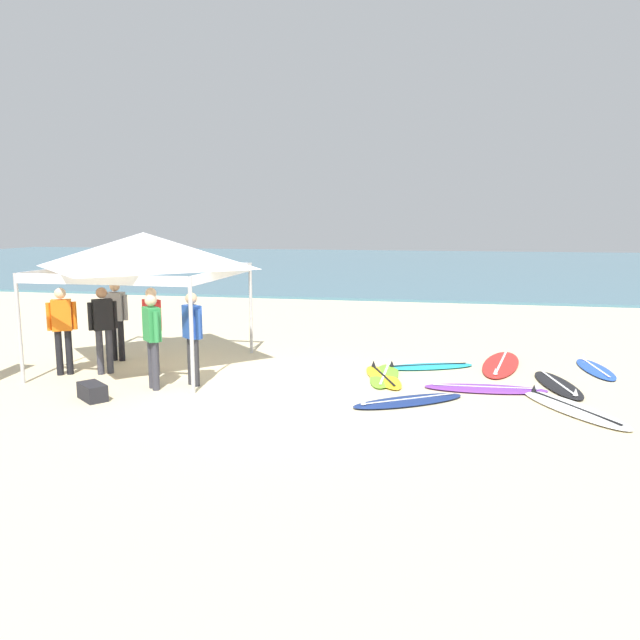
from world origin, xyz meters
TOP-DOWN VIEW (x-y plane):
  - ground_plane at (0.00, 0.00)m, footprint 80.00×80.00m
  - sea at (0.00, 30.43)m, footprint 80.00×36.00m
  - canopy_tent at (-3.15, 1.27)m, footprint 3.47×3.47m
  - surfboard_white at (4.85, -0.15)m, footprint 1.74×2.28m
  - surfboard_cyan at (2.50, 2.28)m, footprint 1.95×1.17m
  - surfboard_purple at (3.56, 0.78)m, footprint 2.17×0.67m
  - surfboard_black at (4.86, 1.30)m, footprint 0.88×2.05m
  - surfboard_navy at (2.25, -0.25)m, footprint 1.99×1.54m
  - surfboard_blue at (5.81, 2.71)m, footprint 0.68×1.87m
  - surfboard_red at (3.98, 2.77)m, footprint 1.14×2.63m
  - surfboard_lime at (1.70, 1.38)m, footprint 0.52×1.91m
  - surfboard_yellow at (1.69, 1.24)m, footprint 1.10×1.86m
  - person_red at (-2.75, 0.69)m, footprint 0.46×0.39m
  - person_grey at (-4.06, 1.66)m, footprint 0.55×0.22m
  - person_green at (-2.27, -0.28)m, footprint 0.42×0.41m
  - person_blue at (-1.67, 0.10)m, footprint 0.44×0.40m
  - person_orange at (-4.45, 0.34)m, footprint 0.49×0.37m
  - person_black at (-3.71, 0.56)m, footprint 0.44×0.40m
  - gear_bag_near_tent at (-2.98, -1.11)m, footprint 0.67×0.62m

SIDE VIEW (x-z plane):
  - ground_plane at x=0.00m, z-range 0.00..0.00m
  - surfboard_red at x=3.98m, z-range -0.06..0.13m
  - surfboard_white at x=4.85m, z-range -0.06..0.13m
  - surfboard_purple at x=3.56m, z-range -0.06..0.13m
  - surfboard_navy at x=2.25m, z-range -0.06..0.13m
  - surfboard_black at x=4.86m, z-range -0.06..0.13m
  - surfboard_lime at x=1.70m, z-range -0.06..0.13m
  - surfboard_cyan at x=2.50m, z-range -0.06..0.13m
  - surfboard_blue at x=5.81m, z-range -0.06..0.13m
  - surfboard_yellow at x=1.69m, z-range -0.06..0.13m
  - sea at x=0.00m, z-range 0.00..0.10m
  - gear_bag_near_tent at x=-2.98m, z-range 0.00..0.28m
  - person_red at x=-2.75m, z-range 0.13..1.84m
  - person_grey at x=-4.06m, z-range 0.13..1.84m
  - person_green at x=-2.27m, z-range 0.13..1.84m
  - person_blue at x=-1.67m, z-range 0.13..1.84m
  - person_orange at x=-4.45m, z-range 0.13..1.84m
  - person_black at x=-3.71m, z-range 0.13..1.84m
  - canopy_tent at x=-3.15m, z-range 1.01..3.76m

